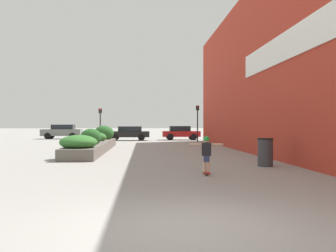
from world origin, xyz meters
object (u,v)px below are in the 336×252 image
(traffic_light_right, at_px, (198,117))
(car_center_right, at_px, (181,133))
(skateboard, at_px, (206,173))
(skateboarder, at_px, (206,150))
(car_leftmost, at_px, (62,131))
(trash_bin, at_px, (265,152))
(car_center_left, at_px, (129,133))
(traffic_light_left, at_px, (100,119))

(traffic_light_right, bearing_deg, car_center_right, 106.09)
(car_center_right, relative_size, traffic_light_right, 1.14)
(skateboard, xyz_separation_m, traffic_light_right, (3.06, 22.86, 2.25))
(skateboarder, bearing_deg, car_leftmost, 114.59)
(trash_bin, relative_size, traffic_light_right, 0.32)
(skateboard, height_order, car_leftmost, car_leftmost)
(skateboarder, distance_m, car_center_left, 26.25)
(trash_bin, height_order, car_center_left, car_center_left)
(car_leftmost, bearing_deg, skateboarder, -160.07)
(skateboarder, relative_size, car_leftmost, 0.27)
(car_leftmost, distance_m, car_center_right, 13.46)
(skateboarder, xyz_separation_m, car_center_right, (1.88, 26.95, -0.02))
(skateboarder, height_order, trash_bin, skateboarder)
(car_center_left, distance_m, traffic_light_right, 7.42)
(traffic_light_left, bearing_deg, skateboarder, -75.40)
(car_center_left, xyz_separation_m, traffic_light_left, (-2.53, -2.98, 1.38))
(skateboard, height_order, traffic_light_left, traffic_light_left)
(traffic_light_right, bearing_deg, trash_bin, -91.04)
(car_leftmost, xyz_separation_m, car_center_right, (12.96, -3.62, -0.08))
(car_center_left, relative_size, traffic_light_right, 1.25)
(traffic_light_right, bearing_deg, car_center_left, 154.22)
(trash_bin, bearing_deg, skateboard, -139.91)
(skateboarder, xyz_separation_m, car_leftmost, (-11.08, 30.57, 0.06))
(skateboard, distance_m, car_center_right, 27.02)
(car_leftmost, xyz_separation_m, car_center_left, (7.61, -4.55, -0.09))
(trash_bin, relative_size, car_leftmost, 0.25)
(car_center_right, xyz_separation_m, traffic_light_left, (-7.88, -3.92, 1.37))
(traffic_light_left, bearing_deg, car_center_right, 26.41)
(skateboard, height_order, car_center_right, car_center_right)
(skateboarder, xyz_separation_m, traffic_light_left, (-6.00, 23.03, 1.35))
(car_leftmost, bearing_deg, car_center_right, -105.59)
(skateboard, relative_size, car_center_left, 0.17)
(car_center_left, bearing_deg, skateboarder, -172.40)
(skateboard, bearing_deg, traffic_light_left, 109.27)
(trash_bin, distance_m, car_leftmost, 31.47)
(car_center_left, xyz_separation_m, traffic_light_right, (6.53, -3.16, 1.56))
(skateboarder, distance_m, traffic_light_left, 23.84)
(skateboarder, height_order, traffic_light_left, traffic_light_left)
(traffic_light_left, height_order, traffic_light_right, traffic_light_right)
(car_center_right, bearing_deg, car_leftmost, -105.59)
(trash_bin, bearing_deg, car_center_right, 91.87)
(car_center_left, xyz_separation_m, car_center_right, (5.35, 0.93, 0.01))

